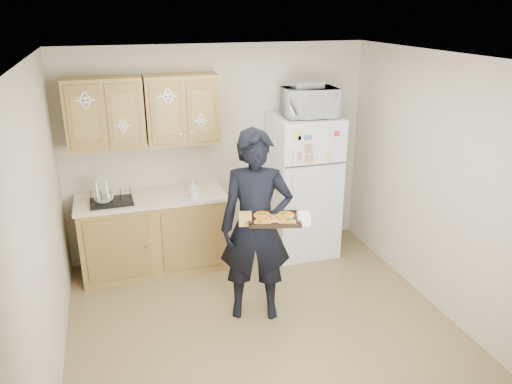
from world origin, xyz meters
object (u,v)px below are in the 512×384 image
at_px(refrigerator, 303,186).
at_px(dish_rack, 111,195).
at_px(baking_tray, 274,220).
at_px(microwave, 310,103).
at_px(person, 256,227).

bearing_deg(refrigerator, dish_rack, -179.18).
distance_m(baking_tray, dish_rack, 1.97).
height_order(baking_tray, dish_rack, baking_tray).
height_order(refrigerator, microwave, microwave).
bearing_deg(person, baking_tray, -58.64).
distance_m(baking_tray, microwave, 1.82).
bearing_deg(baking_tray, microwave, 73.19).
relative_size(person, baking_tray, 4.14).
bearing_deg(person, refrigerator, 66.61).
distance_m(person, dish_rack, 1.71).
bearing_deg(dish_rack, baking_tray, -46.06).
xyz_separation_m(baking_tray, dish_rack, (-1.36, 1.42, -0.13)).
xyz_separation_m(refrigerator, microwave, (0.03, -0.05, 1.01)).
height_order(person, microwave, microwave).
relative_size(baking_tray, dish_rack, 1.01).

